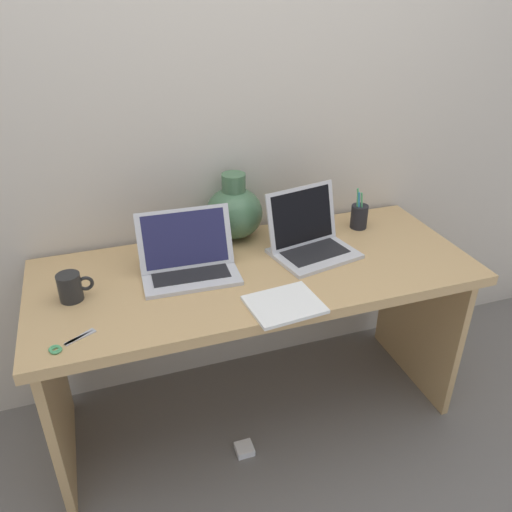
{
  "coord_description": "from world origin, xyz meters",
  "views": [
    {
      "loc": [
        -0.52,
        -1.55,
        1.7
      ],
      "look_at": [
        0.0,
        0.0,
        0.78
      ],
      "focal_mm": 35.87,
      "sensor_mm": 36.0,
      "label": 1
    }
  ],
  "objects_px": {
    "laptop_right": "(308,236)",
    "scissors": "(64,345)",
    "notebook_stack": "(284,304)",
    "green_vase": "(234,211)",
    "laptop_left": "(188,258)",
    "coffee_mug": "(71,287)",
    "power_brick": "(244,449)",
    "pen_cup": "(359,216)"
  },
  "relations": [
    {
      "from": "laptop_right",
      "to": "scissors",
      "type": "xyz_separation_m",
      "value": [
        -0.91,
        -0.31,
        -0.06
      ]
    },
    {
      "from": "notebook_stack",
      "to": "scissors",
      "type": "bearing_deg",
      "value": 178.63
    },
    {
      "from": "green_vase",
      "to": "scissors",
      "type": "xyz_separation_m",
      "value": [
        -0.68,
        -0.52,
        -0.11
      ]
    },
    {
      "from": "green_vase",
      "to": "laptop_left",
      "type": "bearing_deg",
      "value": -137.28
    },
    {
      "from": "laptop_left",
      "to": "notebook_stack",
      "type": "distance_m",
      "value": 0.41
    },
    {
      "from": "laptop_left",
      "to": "scissors",
      "type": "height_order",
      "value": "laptop_left"
    },
    {
      "from": "coffee_mug",
      "to": "notebook_stack",
      "type": "bearing_deg",
      "value": -21.92
    },
    {
      "from": "scissors",
      "to": "power_brick",
      "type": "relative_size",
      "value": 1.97
    },
    {
      "from": "coffee_mug",
      "to": "scissors",
      "type": "height_order",
      "value": "coffee_mug"
    },
    {
      "from": "green_vase",
      "to": "scissors",
      "type": "distance_m",
      "value": 0.86
    },
    {
      "from": "coffee_mug",
      "to": "power_brick",
      "type": "xyz_separation_m",
      "value": [
        0.53,
        -0.2,
        -0.77
      ]
    },
    {
      "from": "green_vase",
      "to": "power_brick",
      "type": "bearing_deg",
      "value": -103.75
    },
    {
      "from": "laptop_right",
      "to": "power_brick",
      "type": "bearing_deg",
      "value": -143.89
    },
    {
      "from": "laptop_left",
      "to": "notebook_stack",
      "type": "height_order",
      "value": "laptop_left"
    },
    {
      "from": "notebook_stack",
      "to": "laptop_right",
      "type": "bearing_deg",
      "value": 55.15
    },
    {
      "from": "laptop_left",
      "to": "coffee_mug",
      "type": "xyz_separation_m",
      "value": [
        -0.41,
        -0.05,
        -0.01
      ]
    },
    {
      "from": "pen_cup",
      "to": "coffee_mug",
      "type": "bearing_deg",
      "value": -171.14
    },
    {
      "from": "laptop_left",
      "to": "pen_cup",
      "type": "bearing_deg",
      "value": 9.74
    },
    {
      "from": "laptop_left",
      "to": "laptop_right",
      "type": "bearing_deg",
      "value": 1.04
    },
    {
      "from": "green_vase",
      "to": "notebook_stack",
      "type": "height_order",
      "value": "green_vase"
    },
    {
      "from": "coffee_mug",
      "to": "power_brick",
      "type": "distance_m",
      "value": 0.95
    },
    {
      "from": "notebook_stack",
      "to": "pen_cup",
      "type": "distance_m",
      "value": 0.68
    },
    {
      "from": "coffee_mug",
      "to": "pen_cup",
      "type": "distance_m",
      "value": 1.19
    },
    {
      "from": "power_brick",
      "to": "notebook_stack",
      "type": "bearing_deg",
      "value": -29.07
    },
    {
      "from": "laptop_left",
      "to": "scissors",
      "type": "relative_size",
      "value": 2.54
    },
    {
      "from": "green_vase",
      "to": "coffee_mug",
      "type": "relative_size",
      "value": 2.31
    },
    {
      "from": "laptop_left",
      "to": "power_brick",
      "type": "distance_m",
      "value": 0.83
    },
    {
      "from": "notebook_stack",
      "to": "coffee_mug",
      "type": "relative_size",
      "value": 1.99
    },
    {
      "from": "notebook_stack",
      "to": "scissors",
      "type": "xyz_separation_m",
      "value": [
        -0.69,
        0.02,
        -0.0
      ]
    },
    {
      "from": "green_vase",
      "to": "coffee_mug",
      "type": "bearing_deg",
      "value": -157.03
    },
    {
      "from": "laptop_right",
      "to": "pen_cup",
      "type": "bearing_deg",
      "value": 23.02
    },
    {
      "from": "notebook_stack",
      "to": "pen_cup",
      "type": "height_order",
      "value": "pen_cup"
    },
    {
      "from": "green_vase",
      "to": "coffee_mug",
      "type": "xyz_separation_m",
      "value": [
        -0.65,
        -0.28,
        -0.06
      ]
    },
    {
      "from": "green_vase",
      "to": "coffee_mug",
      "type": "distance_m",
      "value": 0.71
    },
    {
      "from": "notebook_stack",
      "to": "laptop_left",
      "type": "bearing_deg",
      "value": 128.53
    },
    {
      "from": "laptop_left",
      "to": "laptop_right",
      "type": "height_order",
      "value": "laptop_right"
    },
    {
      "from": "laptop_left",
      "to": "power_brick",
      "type": "bearing_deg",
      "value": -62.72
    },
    {
      "from": "notebook_stack",
      "to": "scissors",
      "type": "relative_size",
      "value": 1.69
    },
    {
      "from": "laptop_left",
      "to": "pen_cup",
      "type": "xyz_separation_m",
      "value": [
        0.77,
        0.13,
        -0.01
      ]
    },
    {
      "from": "pen_cup",
      "to": "power_brick",
      "type": "relative_size",
      "value": 2.57
    },
    {
      "from": "laptop_right",
      "to": "coffee_mug",
      "type": "distance_m",
      "value": 0.89
    },
    {
      "from": "coffee_mug",
      "to": "power_brick",
      "type": "relative_size",
      "value": 1.67
    }
  ]
}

